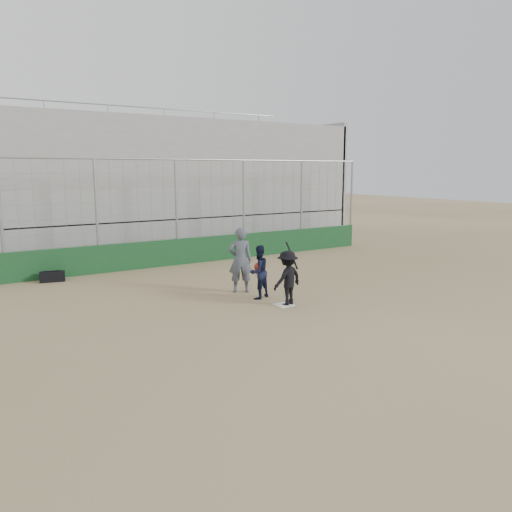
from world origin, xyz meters
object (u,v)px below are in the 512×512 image
catcher_crouched (259,281)px  umpire (240,263)px  batter_at_plate (287,278)px  equipment_bag (52,277)px

catcher_crouched → umpire: 1.01m
batter_at_plate → equipment_bag: batter_at_plate is taller
batter_at_plate → equipment_bag: (-4.79, 6.47, -0.58)m
batter_at_plate → equipment_bag: size_ratio=2.02×
batter_at_plate → equipment_bag: bearing=126.5°
umpire → equipment_bag: 6.41m
catcher_crouched → umpire: size_ratio=0.60×
catcher_crouched → equipment_bag: bearing=129.5°
umpire → catcher_crouched: bearing=118.0°
umpire → equipment_bag: (-4.46, 4.54, -0.71)m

